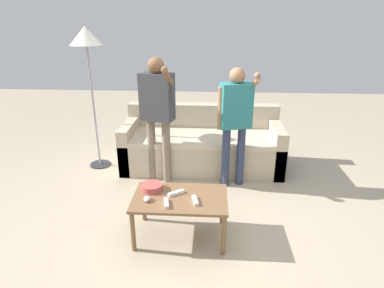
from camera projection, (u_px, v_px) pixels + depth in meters
ground_plane at (200, 219)px, 3.37m from camera, size 12.00×12.00×0.00m
couch at (202, 146)px, 4.48m from camera, size 2.13×0.86×0.81m
coffee_table at (180, 202)px, 2.99m from camera, size 0.87×0.54×0.43m
snack_bowl at (152, 187)px, 3.08m from camera, size 0.20×0.20×0.06m
game_remote_nunchuk at (147, 199)px, 2.89m from camera, size 0.06×0.09×0.05m
floor_lamp at (86, 44)px, 3.97m from camera, size 0.40×0.40×1.85m
player_left at (157, 106)px, 3.82m from camera, size 0.44×0.42×1.54m
player_right at (235, 115)px, 3.72m from camera, size 0.46×0.28×1.45m
game_remote_wand_near at (195, 200)px, 2.88m from camera, size 0.07×0.15×0.03m
game_remote_wand_far at (166, 203)px, 2.84m from camera, size 0.06×0.15×0.03m
game_remote_wand_spare at (176, 193)px, 3.00m from camera, size 0.15×0.12×0.03m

